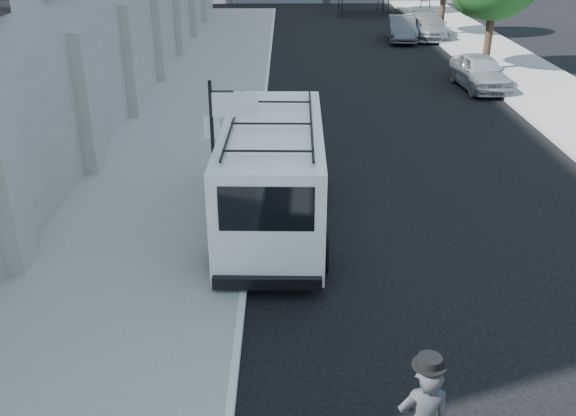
{
  "coord_description": "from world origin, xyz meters",
  "views": [
    {
      "loc": [
        -1.22,
        -8.34,
        6.4
      ],
      "look_at": [
        -1.18,
        2.75,
        1.3
      ],
      "focal_mm": 40.0,
      "sensor_mm": 36.0,
      "label": 1
    }
  ],
  "objects_px": {
    "suitcase": "(265,248)",
    "cargo_van": "(273,173)",
    "parked_car_a": "(480,72)",
    "parked_car_c": "(428,26)",
    "parked_car_b": "(401,29)"
  },
  "relations": [
    {
      "from": "suitcase",
      "to": "cargo_van",
      "type": "relative_size",
      "value": 0.18
    },
    {
      "from": "suitcase",
      "to": "parked_car_a",
      "type": "height_order",
      "value": "parked_car_a"
    },
    {
      "from": "parked_car_a",
      "to": "cargo_van",
      "type": "bearing_deg",
      "value": -126.97
    },
    {
      "from": "parked_car_a",
      "to": "parked_car_c",
      "type": "relative_size",
      "value": 0.85
    },
    {
      "from": "cargo_van",
      "to": "suitcase",
      "type": "bearing_deg",
      "value": -93.62
    },
    {
      "from": "cargo_van",
      "to": "parked_car_b",
      "type": "xyz_separation_m",
      "value": [
        6.65,
        22.99,
        -0.58
      ]
    },
    {
      "from": "parked_car_c",
      "to": "suitcase",
      "type": "bearing_deg",
      "value": -106.39
    },
    {
      "from": "cargo_van",
      "to": "parked_car_a",
      "type": "bearing_deg",
      "value": 58.1
    },
    {
      "from": "cargo_van",
      "to": "parked_car_b",
      "type": "bearing_deg",
      "value": 74.98
    },
    {
      "from": "cargo_van",
      "to": "parked_car_a",
      "type": "distance_m",
      "value": 14.73
    },
    {
      "from": "parked_car_b",
      "to": "suitcase",
      "type": "bearing_deg",
      "value": -100.97
    },
    {
      "from": "cargo_van",
      "to": "parked_car_b",
      "type": "height_order",
      "value": "cargo_van"
    },
    {
      "from": "suitcase",
      "to": "parked_car_b",
      "type": "xyz_separation_m",
      "value": [
        6.79,
        24.71,
        0.35
      ]
    },
    {
      "from": "suitcase",
      "to": "parked_car_b",
      "type": "bearing_deg",
      "value": 81.62
    },
    {
      "from": "cargo_van",
      "to": "parked_car_b",
      "type": "distance_m",
      "value": 23.94
    }
  ]
}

